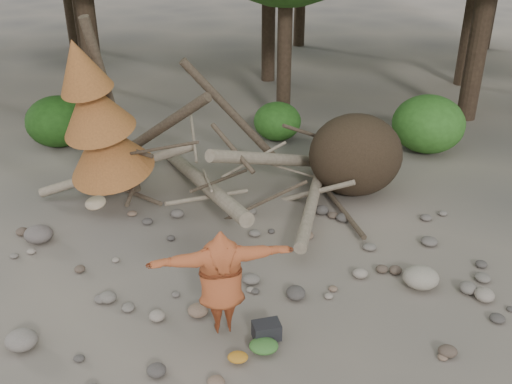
{
  "coord_description": "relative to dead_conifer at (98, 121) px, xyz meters",
  "views": [
    {
      "loc": [
        0.54,
        -8.14,
        6.28
      ],
      "look_at": [
        0.32,
        1.5,
        1.4
      ],
      "focal_mm": 40.0,
      "sensor_mm": 36.0,
      "label": 1
    }
  ],
  "objects": [
    {
      "name": "bush_mid",
      "position": [
        3.92,
        4.43,
        -1.55
      ],
      "size": [
        1.4,
        1.4,
        1.12
      ],
      "primitive_type": "ellipsoid",
      "color": "#295D1B",
      "rests_on": "ground"
    },
    {
      "name": "cloth_green",
      "position": [
        3.61,
        -4.68,
        -2.02
      ],
      "size": [
        0.46,
        0.39,
        0.17
      ],
      "primitive_type": "ellipsoid",
      "color": "#376829",
      "rests_on": "ground"
    },
    {
      "name": "deadfall_pile",
      "position": [
        5.13,
        0.87,
        -1.16
      ],
      "size": [
        8.55,
        5.24,
        3.3
      ],
      "color": "#332619",
      "rests_on": "ground"
    },
    {
      "name": "cloth_orange",
      "position": [
        3.22,
        -4.91,
        -2.05
      ],
      "size": [
        0.32,
        0.26,
        0.12
      ],
      "primitive_type": "ellipsoid",
      "color": "#AD6F1D",
      "rests_on": "ground"
    },
    {
      "name": "boulder_mid_left",
      "position": [
        -1.09,
        -1.49,
        -1.93
      ],
      "size": [
        0.59,
        0.53,
        0.35
      ],
      "primitive_type": "ellipsoid",
      "color": "#5F5550",
      "rests_on": "ground"
    },
    {
      "name": "backpack",
      "position": [
        3.66,
        -4.4,
        -1.97
      ],
      "size": [
        0.5,
        0.4,
        0.29
      ],
      "primitive_type": "cube",
      "rotation": [
        0.0,
        0.0,
        0.28
      ],
      "color": "black",
      "rests_on": "ground"
    },
    {
      "name": "dead_conifer",
      "position": [
        0.0,
        0.0,
        0.0
      ],
      "size": [
        2.06,
        2.16,
        4.35
      ],
      "color": "#4C3F30",
      "rests_on": "ground"
    },
    {
      "name": "bush_right",
      "position": [
        8.12,
        3.63,
        -1.31
      ],
      "size": [
        2.0,
        2.0,
        1.6
      ],
      "primitive_type": "ellipsoid",
      "color": "#336F22",
      "rests_on": "ground"
    },
    {
      "name": "bush_left",
      "position": [
        -2.38,
        3.83,
        -1.39
      ],
      "size": [
        1.8,
        1.8,
        1.44
      ],
      "primitive_type": "ellipsoid",
      "color": "#1F4A13",
      "rests_on": "ground"
    },
    {
      "name": "frisbee_thrower",
      "position": [
        2.94,
        -4.19,
        -1.11
      ],
      "size": [
        3.05,
        1.1,
        2.52
      ],
      "color": "#A24824",
      "rests_on": "ground"
    },
    {
      "name": "boulder_mid_right",
      "position": [
        6.46,
        -2.88,
        -1.91
      ],
      "size": [
        0.66,
        0.59,
        0.4
      ],
      "primitive_type": "ellipsoid",
      "color": "gray",
      "rests_on": "ground"
    },
    {
      "name": "boulder_front_left",
      "position": [
        -0.2,
        -4.65,
        -1.96
      ],
      "size": [
        0.51,
        0.46,
        0.31
      ],
      "primitive_type": "ellipsoid",
      "color": "slate",
      "rests_on": "ground"
    },
    {
      "name": "ground",
      "position": [
        3.12,
        -3.37,
        -2.11
      ],
      "size": [
        120.0,
        120.0,
        0.0
      ],
      "primitive_type": "plane",
      "color": "#514C44",
      "rests_on": "ground"
    }
  ]
}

